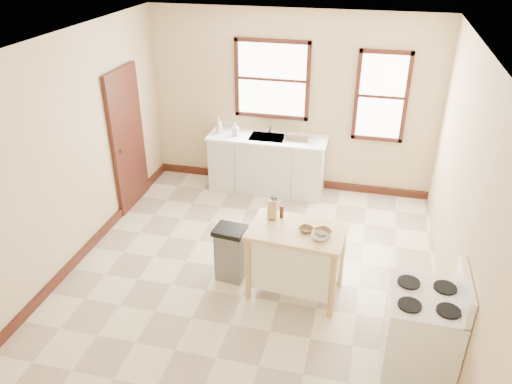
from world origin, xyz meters
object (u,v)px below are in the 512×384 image
at_px(bowl_a, 306,230).
at_px(bowl_b, 323,232).
at_px(soap_bottle_b, 236,129).
at_px(bowl_c, 320,237).
at_px(soap_bottle_a, 219,125).
at_px(dish_rack, 298,137).
at_px(kitchen_island, 296,261).
at_px(pepper_grinder, 282,212).
at_px(gas_stove, 422,323).
at_px(trash_bin, 231,253).
at_px(knife_block, 272,210).

relative_size(bowl_a, bowl_b, 0.86).
xyz_separation_m(soap_bottle_b, bowl_c, (1.64, -2.53, -0.13)).
xyz_separation_m(soap_bottle_a, dish_rack, (1.26, 0.02, -0.08)).
relative_size(soap_bottle_a, kitchen_island, 0.24).
bearing_deg(kitchen_island, soap_bottle_b, 124.64).
bearing_deg(pepper_grinder, bowl_a, -35.00).
xyz_separation_m(bowl_b, gas_stove, (1.05, -0.83, -0.31)).
height_order(bowl_b, bowl_c, bowl_c).
distance_m(kitchen_island, trash_bin, 0.81).
bearing_deg(pepper_grinder, gas_stove, -34.62).
height_order(trash_bin, gas_stove, gas_stove).
height_order(knife_block, bowl_c, knife_block).
bearing_deg(gas_stove, trash_bin, 156.13).
relative_size(soap_bottle_a, pepper_grinder, 1.66).
xyz_separation_m(dish_rack, trash_bin, (-0.40, -2.37, -0.62)).
bearing_deg(trash_bin, gas_stove, -17.60).
bearing_deg(bowl_b, dish_rack, 105.50).
height_order(soap_bottle_a, bowl_a, soap_bottle_a).
relative_size(kitchen_island, trash_bin, 1.50).
bearing_deg(knife_block, pepper_grinder, 16.16).
distance_m(soap_bottle_b, bowl_b, 2.94).
bearing_deg(kitchen_island, dish_rack, 104.02).
relative_size(pepper_grinder, gas_stove, 0.13).
height_order(kitchen_island, bowl_a, bowl_a).
relative_size(soap_bottle_a, bowl_a, 1.61).
distance_m(bowl_a, trash_bin, 1.05).
bearing_deg(kitchen_island, pepper_grinder, 140.43).
bearing_deg(pepper_grinder, bowl_c, -35.33).
relative_size(soap_bottle_b, knife_block, 1.01).
bearing_deg(trash_bin, bowl_c, -5.14).
relative_size(trash_bin, gas_stove, 0.61).
xyz_separation_m(soap_bottle_a, kitchen_island, (1.66, -2.44, -0.61)).
height_order(kitchen_island, gas_stove, gas_stove).
xyz_separation_m(soap_bottle_b, kitchen_island, (1.38, -2.40, -0.59)).
height_order(dish_rack, knife_block, knife_block).
xyz_separation_m(bowl_b, trash_bin, (-1.09, 0.11, -0.54)).
bearing_deg(knife_block, bowl_a, -25.91).
distance_m(pepper_grinder, trash_bin, 0.84).
bearing_deg(soap_bottle_a, dish_rack, 8.63).
bearing_deg(soap_bottle_b, trash_bin, -72.58).
relative_size(dish_rack, kitchen_island, 0.37).
distance_m(soap_bottle_b, trash_bin, 2.48).
height_order(dish_rack, bowl_b, dish_rack).
xyz_separation_m(knife_block, trash_bin, (-0.48, -0.09, -0.61)).
height_order(soap_bottle_b, bowl_a, soap_bottle_b).
bearing_deg(kitchen_island, trash_bin, 178.53).
distance_m(dish_rack, trash_bin, 2.48).
bearing_deg(dish_rack, soap_bottle_a, 173.58).
height_order(bowl_a, bowl_c, bowl_c).
bearing_deg(bowl_a, bowl_b, -4.44).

